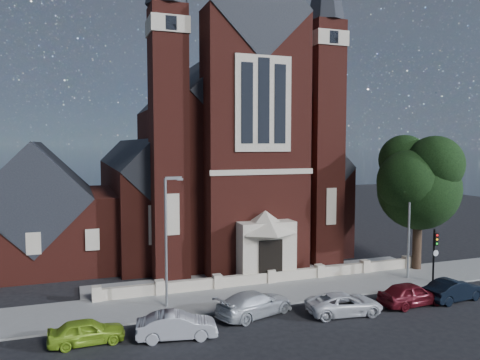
{
  "coord_description": "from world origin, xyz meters",
  "views": [
    {
      "loc": [
        -13.17,
        -23.88,
        10.05
      ],
      "look_at": [
        -0.37,
        12.0,
        7.12
      ],
      "focal_mm": 35.0,
      "sensor_mm": 36.0,
      "label": 1
    }
  ],
  "objects_px": {
    "car_silver_b": "(255,304)",
    "car_white_suv": "(344,304)",
    "street_lamp_right": "(410,218)",
    "car_lime_van": "(87,331)",
    "parish_hall": "(39,217)",
    "traffic_signal": "(435,249)",
    "car_navy": "(454,290)",
    "church": "(208,162)",
    "street_lamp_left": "(167,234)",
    "car_silver_a": "(177,326)",
    "car_dark_red": "(411,294)",
    "street_tree": "(422,184)"
  },
  "relations": [
    {
      "from": "church",
      "to": "traffic_signal",
      "type": "xyz_separation_m",
      "value": [
        11.0,
        -20.52,
        -5.6
      ]
    },
    {
      "from": "parish_hall",
      "to": "street_lamp_right",
      "type": "xyz_separation_m",
      "value": [
        26.09,
        -14.0,
        0.59
      ]
    },
    {
      "from": "car_lime_van",
      "to": "car_white_suv",
      "type": "bearing_deg",
      "value": -94.95
    },
    {
      "from": "street_lamp_left",
      "to": "car_white_suv",
      "type": "height_order",
      "value": "street_lamp_left"
    },
    {
      "from": "church",
      "to": "parish_hall",
      "type": "distance_m",
      "value": 17.26
    },
    {
      "from": "traffic_signal",
      "to": "car_silver_a",
      "type": "xyz_separation_m",
      "value": [
        -19.35,
        -3.06,
        -1.9
      ]
    },
    {
      "from": "parish_hall",
      "to": "traffic_signal",
      "type": "relative_size",
      "value": 3.05
    },
    {
      "from": "traffic_signal",
      "to": "car_lime_van",
      "type": "distance_m",
      "value": 23.94
    },
    {
      "from": "car_navy",
      "to": "car_lime_van",
      "type": "bearing_deg",
      "value": 80.14
    },
    {
      "from": "car_silver_a",
      "to": "car_dark_red",
      "type": "relative_size",
      "value": 0.96
    },
    {
      "from": "car_white_suv",
      "to": "car_lime_van",
      "type": "bearing_deg",
      "value": 93.39
    },
    {
      "from": "church",
      "to": "street_lamp_right",
      "type": "bearing_deg",
      "value": -61.96
    },
    {
      "from": "church",
      "to": "car_dark_red",
      "type": "distance_m",
      "value": 25.54
    },
    {
      "from": "car_silver_b",
      "to": "car_white_suv",
      "type": "relative_size",
      "value": 1.09
    },
    {
      "from": "church",
      "to": "parish_hall",
      "type": "relative_size",
      "value": 2.86
    },
    {
      "from": "car_silver_b",
      "to": "car_white_suv",
      "type": "bearing_deg",
      "value": -126.99
    },
    {
      "from": "car_silver_b",
      "to": "car_white_suv",
      "type": "xyz_separation_m",
      "value": [
        5.08,
        -1.59,
        -0.09
      ]
    },
    {
      "from": "street_tree",
      "to": "street_lamp_right",
      "type": "relative_size",
      "value": 1.32
    },
    {
      "from": "street_lamp_left",
      "to": "car_silver_a",
      "type": "distance_m",
      "value": 6.09
    },
    {
      "from": "street_lamp_right",
      "to": "street_lamp_left",
      "type": "bearing_deg",
      "value": 180.0
    },
    {
      "from": "street_tree",
      "to": "street_lamp_left",
      "type": "height_order",
      "value": "street_tree"
    },
    {
      "from": "street_lamp_right",
      "to": "traffic_signal",
      "type": "relative_size",
      "value": 2.02
    },
    {
      "from": "street_tree",
      "to": "parish_hall",
      "type": "bearing_deg",
      "value": 156.74
    },
    {
      "from": "street_lamp_right",
      "to": "car_navy",
      "type": "bearing_deg",
      "value": -95.04
    },
    {
      "from": "car_silver_a",
      "to": "car_navy",
      "type": "relative_size",
      "value": 0.98
    },
    {
      "from": "church",
      "to": "car_navy",
      "type": "relative_size",
      "value": 8.27
    },
    {
      "from": "street_lamp_right",
      "to": "car_navy",
      "type": "distance_m",
      "value": 6.22
    },
    {
      "from": "parish_hall",
      "to": "car_lime_van",
      "type": "height_order",
      "value": "parish_hall"
    },
    {
      "from": "church",
      "to": "car_white_suv",
      "type": "xyz_separation_m",
      "value": [
        1.71,
        -23.49,
        -7.56
      ]
    },
    {
      "from": "street_lamp_right",
      "to": "car_lime_van",
      "type": "relative_size",
      "value": 2.16
    },
    {
      "from": "street_lamp_right",
      "to": "car_lime_van",
      "type": "distance_m",
      "value": 23.49
    },
    {
      "from": "street_tree",
      "to": "car_lime_van",
      "type": "height_order",
      "value": "street_tree"
    },
    {
      "from": "street_lamp_left",
      "to": "car_silver_a",
      "type": "bearing_deg",
      "value": -95.48
    },
    {
      "from": "street_lamp_left",
      "to": "parish_hall",
      "type": "bearing_deg",
      "value": 120.02
    },
    {
      "from": "church",
      "to": "street_lamp_left",
      "type": "xyz_separation_m",
      "value": [
        -7.91,
        -18.94,
        -3.59
      ]
    },
    {
      "from": "church",
      "to": "car_silver_a",
      "type": "distance_m",
      "value": 26.12
    },
    {
      "from": "street_lamp_right",
      "to": "car_dark_red",
      "type": "height_order",
      "value": "street_lamp_right"
    },
    {
      "from": "church",
      "to": "street_lamp_left",
      "type": "height_order",
      "value": "church"
    },
    {
      "from": "parish_hall",
      "to": "church",
      "type": "bearing_deg",
      "value": 17.16
    },
    {
      "from": "church",
      "to": "car_lime_van",
      "type": "height_order",
      "value": "church"
    },
    {
      "from": "parish_hall",
      "to": "street_lamp_left",
      "type": "bearing_deg",
      "value": -59.98
    },
    {
      "from": "street_tree",
      "to": "traffic_signal",
      "type": "height_order",
      "value": "street_tree"
    },
    {
      "from": "traffic_signal",
      "to": "car_white_suv",
      "type": "distance_m",
      "value": 9.94
    },
    {
      "from": "parish_hall",
      "to": "traffic_signal",
      "type": "xyz_separation_m",
      "value": [
        27.0,
        -15.57,
        -1.43
      ]
    },
    {
      "from": "traffic_signal",
      "to": "car_dark_red",
      "type": "distance_m",
      "value": 5.79
    },
    {
      "from": "church",
      "to": "car_white_suv",
      "type": "relative_size",
      "value": 7.7
    },
    {
      "from": "street_tree",
      "to": "traffic_signal",
      "type": "distance_m",
      "value": 5.7
    },
    {
      "from": "car_silver_a",
      "to": "car_white_suv",
      "type": "height_order",
      "value": "car_silver_a"
    },
    {
      "from": "church",
      "to": "street_lamp_left",
      "type": "relative_size",
      "value": 4.31
    },
    {
      "from": "parish_hall",
      "to": "street_lamp_left",
      "type": "xyz_separation_m",
      "value": [
        8.09,
        -14.0,
        0.59
      ]
    }
  ]
}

